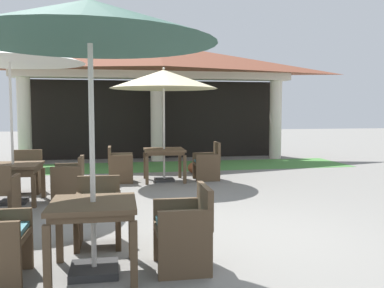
# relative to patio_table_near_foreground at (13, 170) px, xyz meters

# --- Properties ---
(ground_plane) EXTENTS (60.00, 60.00, 0.00)m
(ground_plane) POSITION_rel_patio_table_near_foreground_xyz_m (3.18, -2.85, -0.61)
(ground_plane) COLOR gray
(background_pavilion) EXTENTS (9.43, 2.55, 3.82)m
(background_pavilion) POSITION_rel_patio_table_near_foreground_xyz_m (3.18, 6.00, 2.36)
(background_pavilion) COLOR beige
(background_pavilion) RESTS_ON ground
(lawn_strip) EXTENTS (11.23, 2.29, 0.01)m
(lawn_strip) POSITION_rel_patio_table_near_foreground_xyz_m (3.18, 4.43, -0.60)
(lawn_strip) COLOR #47843D
(lawn_strip) RESTS_ON ground
(patio_table_near_foreground) EXTENTS (0.95, 0.95, 0.71)m
(patio_table_near_foreground) POSITION_rel_patio_table_near_foreground_xyz_m (0.00, 0.00, 0.00)
(patio_table_near_foreground) COLOR brown
(patio_table_near_foreground) RESTS_ON ground
(patio_umbrella_near_foreground) EXTENTS (2.59, 2.59, 3.00)m
(patio_umbrella_near_foreground) POSITION_rel_patio_table_near_foreground_xyz_m (0.00, -0.00, 2.10)
(patio_umbrella_near_foreground) COLOR #2D2D2D
(patio_umbrella_near_foreground) RESTS_ON ground
(patio_chair_near_foreground_north) EXTENTS (0.59, 0.54, 0.85)m
(patio_chair_near_foreground_north) POSITION_rel_patio_table_near_foreground_xyz_m (0.03, 0.98, -0.21)
(patio_chair_near_foreground_north) COLOR brown
(patio_chair_near_foreground_north) RESTS_ON ground
(patio_chair_near_foreground_east) EXTENTS (0.55, 0.59, 0.82)m
(patio_chair_near_foreground_east) POSITION_rel_patio_table_near_foreground_xyz_m (0.97, -0.03, -0.20)
(patio_chair_near_foreground_east) COLOR brown
(patio_chair_near_foreground_east) RESTS_ON ground
(patio_table_mid_left) EXTENTS (0.86, 0.86, 0.74)m
(patio_table_mid_left) POSITION_rel_patio_table_near_foreground_xyz_m (1.55, -3.60, 0.03)
(patio_table_mid_left) COLOR brown
(patio_table_mid_left) RESTS_ON ground
(patio_umbrella_mid_left) EXTENTS (2.50, 2.50, 2.79)m
(patio_umbrella_mid_left) POSITION_rel_patio_table_near_foreground_xyz_m (1.55, -3.60, 1.89)
(patio_umbrella_mid_left) COLOR #2D2D2D
(patio_umbrella_mid_left) RESTS_ON ground
(patio_chair_mid_left_north) EXTENTS (0.55, 0.54, 0.83)m
(patio_chair_mid_left_north) POSITION_rel_patio_table_near_foreground_xyz_m (1.57, -2.68, -0.21)
(patio_chair_mid_left_north) COLOR brown
(patio_chair_mid_left_north) RESTS_ON ground
(patio_chair_mid_left_east) EXTENTS (0.56, 0.64, 0.87)m
(patio_chair_mid_left_east) POSITION_rel_patio_table_near_foreground_xyz_m (2.48, -3.62, -0.19)
(patio_chair_mid_left_east) COLOR brown
(patio_chair_mid_left_east) RESTS_ON ground
(patio_table_mid_right) EXTENTS (0.95, 0.95, 0.76)m
(patio_table_mid_right) POSITION_rel_patio_table_near_foreground_xyz_m (2.93, 1.87, 0.05)
(patio_table_mid_right) COLOR brown
(patio_table_mid_right) RESTS_ON ground
(patio_umbrella_mid_right) EXTENTS (2.49, 2.49, 2.65)m
(patio_umbrella_mid_right) POSITION_rel_patio_table_near_foreground_xyz_m (2.93, 1.87, 1.76)
(patio_umbrella_mid_right) COLOR #2D2D2D
(patio_umbrella_mid_right) RESTS_ON ground
(patio_chair_mid_right_east) EXTENTS (0.59, 0.56, 0.90)m
(patio_chair_mid_right_east) POSITION_rel_patio_table_near_foreground_xyz_m (3.97, 1.84, -0.21)
(patio_chair_mid_right_east) COLOR brown
(patio_chair_mid_right_east) RESTS_ON ground
(patio_chair_mid_right_west) EXTENTS (0.57, 0.56, 0.83)m
(patio_chair_mid_right_west) POSITION_rel_patio_table_near_foreground_xyz_m (1.89, 1.90, -0.21)
(patio_chair_mid_right_west) COLOR brown
(patio_chair_mid_right_west) RESTS_ON ground
(terracotta_urn) EXTENTS (0.35, 0.35, 0.37)m
(terracotta_urn) POSITION_rel_patio_table_near_foreground_xyz_m (3.86, 2.95, -0.46)
(terracotta_urn) COLOR brown
(terracotta_urn) RESTS_ON ground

